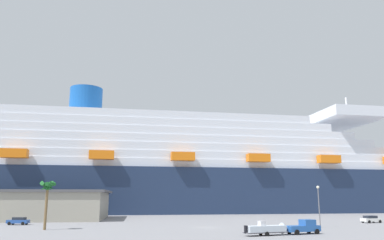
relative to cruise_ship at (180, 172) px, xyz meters
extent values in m
plane|color=gray|center=(-5.93, -42.35, -15.05)|extent=(600.00, 600.00, 0.00)
cube|color=#1E2D4C|center=(-1.67, 0.04, -7.12)|extent=(231.22, 34.86, 15.88)
cube|color=white|center=(-1.67, 0.04, 2.26)|extent=(203.48, 32.02, 2.88)
cube|color=white|center=(-6.29, 0.06, 5.14)|extent=(194.52, 31.41, 2.88)
cube|color=white|center=(-10.91, 0.09, 8.02)|extent=(184.98, 30.81, 2.88)
cube|color=white|center=(-15.54, 0.11, 10.90)|extent=(178.26, 30.20, 2.88)
cube|color=white|center=(-20.16, 0.13, 13.78)|extent=(171.69, 29.55, 2.88)
cube|color=white|center=(-24.78, 0.16, 16.66)|extent=(162.05, 29.02, 2.88)
cube|color=white|center=(-29.40, 0.18, 19.54)|extent=(154.28, 28.48, 2.88)
cube|color=white|center=(67.64, -0.31, 22.98)|extent=(23.29, 37.17, 4.00)
cylinder|color=#1959B2|center=(-36.33, 0.22, 26.18)|extent=(12.19, 12.19, 10.41)
cylinder|color=silver|center=(72.27, -0.34, 26.98)|extent=(0.80, 0.80, 12.00)
cube|color=orange|center=(-55.67, -17.20, 4.28)|extent=(8.02, 3.24, 2.80)
cube|color=orange|center=(-28.72, -17.34, 4.28)|extent=(8.02, 3.24, 2.80)
cube|color=orange|center=(-1.76, -17.47, 4.28)|extent=(8.02, 3.24, 2.80)
cube|color=orange|center=(25.20, -17.61, 4.28)|extent=(8.02, 3.24, 2.80)
cube|color=orange|center=(52.15, -17.75, 4.28)|extent=(8.02, 3.24, 2.80)
cube|color=gray|center=(-50.82, -37.60, -11.61)|extent=(50.42, 28.17, 6.89)
cube|color=#4C4C51|center=(-50.82, -37.60, -7.86)|extent=(52.44, 29.30, 0.60)
cube|color=#2659A5|center=(6.01, -88.30, -14.20)|extent=(5.88, 3.03, 0.90)
cube|color=#2659A5|center=(7.00, -88.11, -13.30)|extent=(2.33, 2.19, 0.90)
cube|color=#26333F|center=(7.66, -87.98, -13.39)|extent=(0.42, 1.67, 0.63)
cylinder|color=black|center=(7.75, -86.94, -14.65)|extent=(0.84, 0.43, 0.80)
cylinder|color=black|center=(8.13, -88.91, -14.65)|extent=(0.84, 0.43, 0.80)
cylinder|color=black|center=(4.06, -87.66, -14.65)|extent=(0.84, 0.43, 0.80)
cylinder|color=black|center=(4.44, -89.62, -14.65)|extent=(0.84, 0.43, 0.80)
cube|color=#595960|center=(-0.58, -89.58, -14.58)|extent=(7.10, 2.95, 0.16)
cube|color=#595960|center=(3.43, -88.80, -14.58)|extent=(2.24, 0.55, 0.10)
cylinder|color=black|center=(-1.07, -88.73, -14.73)|extent=(0.67, 0.34, 0.64)
cylinder|color=black|center=(-0.71, -90.54, -14.73)|extent=(0.67, 0.34, 0.64)
cube|color=silver|center=(-0.58, -89.58, -14.05)|extent=(6.52, 3.01, 0.90)
cone|color=silver|center=(2.89, -88.90, -14.05)|extent=(1.49, 1.86, 1.66)
cube|color=silver|center=(-1.20, -89.70, -13.25)|extent=(0.98, 1.13, 0.70)
cube|color=black|center=(-3.86, -90.21, -14.05)|extent=(0.45, 0.56, 1.10)
cylinder|color=brown|center=(-35.24, -72.68, -11.33)|extent=(0.47, 0.47, 7.46)
cone|color=#195923|center=(-34.84, -72.74, -7.50)|extent=(1.10, 2.59, 2.06)
cone|color=#195923|center=(-34.95, -72.40, -7.50)|extent=(2.38, 2.37, 1.60)
cone|color=#195923|center=(-35.24, -72.28, -7.50)|extent=(2.64, 0.72, 1.74)
cone|color=#195923|center=(-35.49, -72.38, -7.50)|extent=(2.38, 2.17, 2.03)
cone|color=#195923|center=(-35.61, -72.55, -7.50)|extent=(1.55, 2.74, 1.64)
cone|color=#195923|center=(-35.60, -72.84, -7.50)|extent=(1.70, 2.72, 1.59)
cone|color=#195923|center=(-35.46, -73.01, -7.50)|extent=(2.56, 2.04, 1.83)
cone|color=#195923|center=(-35.19, -73.08, -7.50)|extent=(2.61, 1.00, 2.01)
cone|color=#195923|center=(-34.98, -72.99, -7.50)|extent=(2.50, 2.20, 1.71)
sphere|color=#195923|center=(-35.24, -72.68, -7.60)|extent=(1.10, 1.10, 1.10)
cylinder|color=slate|center=(15.51, -76.37, -11.39)|extent=(0.20, 0.20, 7.33)
sphere|color=#F9F2CC|center=(15.51, -76.37, -7.48)|extent=(0.56, 0.56, 0.56)
cube|color=#264C99|center=(-43.17, -58.16, -14.37)|extent=(4.57, 2.55, 0.70)
cube|color=#1E232D|center=(-42.95, -58.20, -13.75)|extent=(2.68, 2.02, 0.55)
cylinder|color=black|center=(-44.73, -58.76, -14.72)|extent=(0.69, 0.34, 0.66)
cylinder|color=black|center=(-44.40, -57.03, -14.72)|extent=(0.69, 0.34, 0.66)
cylinder|color=black|center=(-41.93, -59.30, -14.72)|extent=(0.69, 0.34, 0.66)
cylinder|color=black|center=(-41.60, -57.57, -14.72)|extent=(0.69, 0.34, 0.66)
cube|color=white|center=(33.89, -65.63, -14.37)|extent=(4.92, 2.66, 0.70)
cube|color=#1E232D|center=(33.66, -65.67, -13.75)|extent=(2.86, 2.14, 0.55)
cylinder|color=black|center=(35.25, -64.43, -14.72)|extent=(0.69, 0.32, 0.66)
cylinder|color=black|center=(35.56, -66.33, -14.72)|extent=(0.69, 0.32, 0.66)
cylinder|color=black|center=(32.21, -64.93, -14.72)|extent=(0.69, 0.32, 0.66)
cylinder|color=black|center=(32.53, -66.83, -14.72)|extent=(0.69, 0.32, 0.66)
camera|label=1|loc=(-22.34, -146.61, -9.46)|focal=36.01mm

